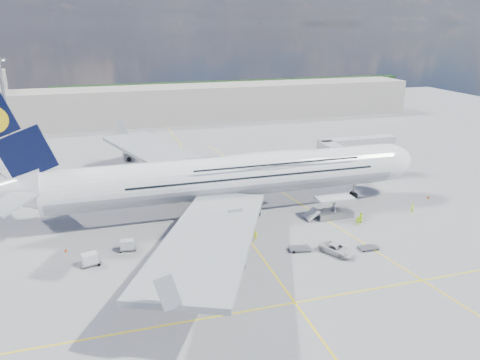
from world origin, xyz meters
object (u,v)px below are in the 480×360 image
object	(u,v)px
dolly_row_c	(220,234)
cone_wing_right_inner	(237,237)
catering_truck_inner	(138,173)
dolly_back	(90,259)
cone_wing_left_outer	(123,187)
crew_nose	(412,208)
crew_van	(361,217)
catering_truck_outer	(137,152)
dolly_row_a	(127,245)
crew_tug	(255,236)
cone_tail	(66,250)
dolly_row_b	(169,268)
cone_wing_left_inner	(147,183)
crew_loader	(358,221)
cone_nose	(428,197)
dolly_nose_near	(300,248)
baggage_tug	(209,248)
light_mast	(7,117)
cone_wing_right_outer	(226,301)
service_van	(337,249)
dolly_nose_far	(368,247)
jet_bridge	(350,149)
airliner	(230,176)
crew_wing	(133,244)

from	to	relation	value
dolly_row_c	cone_wing_right_inner	world-z (taller)	dolly_row_c
cone_wing_right_inner	catering_truck_inner	bearing A→B (deg)	109.71
dolly_back	cone_wing_left_outer	world-z (taller)	dolly_back
catering_truck_inner	crew_nose	distance (m)	56.19
crew_van	catering_truck_outer	bearing A→B (deg)	25.87
dolly_row_a	catering_truck_outer	distance (m)	50.56
crew_tug	cone_tail	bearing A→B (deg)	-175.82
dolly_row_b	catering_truck_inner	distance (m)	42.50
cone_wing_left_inner	cone_wing_left_outer	distance (m)	5.04
crew_loader	cone_wing_right_inner	world-z (taller)	crew_loader
catering_truck_inner	cone_wing_left_inner	xyz separation A→B (m)	(1.50, -3.33, -1.35)
cone_wing_left_outer	cone_wing_right_inner	bearing A→B (deg)	-62.27
dolly_row_b	cone_nose	world-z (taller)	dolly_row_b
dolly_nose_near	crew_loader	distance (m)	13.84
cone_wing_right_inner	baggage_tug	bearing A→B (deg)	-145.33
dolly_row_c	dolly_nose_near	world-z (taller)	dolly_row_c
light_mast	cone_wing_right_outer	size ratio (longest dim) A/B	49.11
dolly_row_a	cone_wing_right_inner	xyz separation A→B (m)	(16.78, -0.93, -0.59)
crew_van	cone_tail	world-z (taller)	crew_van
service_van	cone_tail	world-z (taller)	service_van
baggage_tug	cone_wing_right_outer	xyz separation A→B (m)	(-1.02, -13.04, -0.64)
cone_wing_right_outer	cone_tail	size ratio (longest dim) A/B	0.91
service_van	crew_van	xyz separation A→B (m)	(9.35, 9.17, 0.17)
dolly_back	dolly_nose_near	world-z (taller)	dolly_back
dolly_back	dolly_nose_far	xyz separation A→B (m)	(40.02, -6.85, -0.64)
jet_bridge	crew_loader	bearing A→B (deg)	-115.22
dolly_row_b	cone_wing_left_inner	world-z (taller)	dolly_row_b
crew_tug	cone_wing_right_outer	bearing A→B (deg)	-106.53
airliner	catering_truck_outer	distance (m)	42.63
jet_bridge	light_mast	bearing A→B (deg)	160.98
dolly_row_b	crew_loader	distance (m)	33.36
dolly_row_c	dolly_nose_near	xyz separation A→B (m)	(10.66, -6.84, -0.69)
airliner	crew_nose	distance (m)	32.95
cone_wing_left_outer	crew_loader	bearing A→B (deg)	-40.51
jet_bridge	catering_truck_inner	size ratio (longest dim) A/B	3.23
baggage_tug	catering_truck_outer	world-z (taller)	catering_truck_outer
crew_tug	cone_nose	size ratio (longest dim) A/B	2.87
catering_truck_outer	dolly_back	bearing A→B (deg)	-109.66
crew_nose	dolly_back	bearing A→B (deg)	154.69
crew_loader	cone_wing_left_outer	world-z (taller)	crew_loader
catering_truck_inner	cone_wing_left_outer	xyz separation A→B (m)	(-3.42, -4.43, -1.35)
light_mast	dolly_row_b	world-z (taller)	light_mast
dolly_back	cone_nose	xyz separation A→B (m)	(62.82, 8.91, -0.68)
cone_wing_left_outer	baggage_tug	bearing A→B (deg)	-72.67
dolly_row_b	crew_van	size ratio (longest dim) A/B	1.93
dolly_row_a	crew_loader	world-z (taller)	crew_loader
crew_wing	crew_tug	world-z (taller)	crew_tug
crew_wing	cone_tail	xyz separation A→B (m)	(-9.65, 2.13, -0.58)
baggage_tug	cone_wing_left_outer	distance (m)	35.14
dolly_row_a	service_van	world-z (taller)	dolly_row_a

